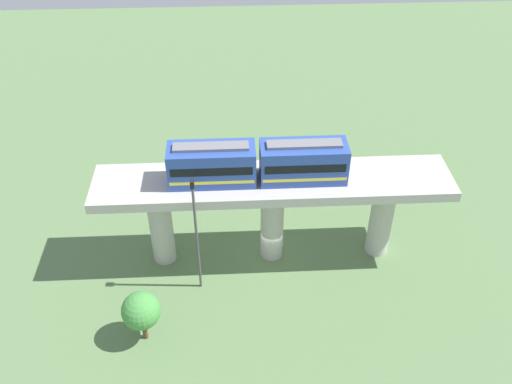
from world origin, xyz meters
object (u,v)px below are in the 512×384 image
Objects in this scene: train at (258,163)px; tree_near_viaduct at (141,311)px; parked_car_red at (316,175)px; signal_post at (196,232)px; parked_car_white at (221,164)px.

tree_near_viaduct is (8.28, -8.73, -6.65)m from train.
parked_car_red is 18.24m from signal_post.
parked_car_white is at bearing 164.81° from tree_near_viaduct.
signal_post is (15.94, -1.70, 5.13)m from parked_car_white.
tree_near_viaduct is at bearing -46.51° from train.
train is 15.67m from parked_car_white.
train reaches higher than parked_car_red.
parked_car_red is 9.78m from parked_car_white.
parked_car_red is (-10.08, 6.39, -8.88)m from train.
parked_car_white is at bearing -166.23° from train.
signal_post reaches higher than tree_near_viaduct.
train is 3.08× the size of tree_near_viaduct.
train is at bearing -37.24° from parked_car_red.
parked_car_white is 16.83m from signal_post.
signal_post is at bearing -44.51° from parked_car_red.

